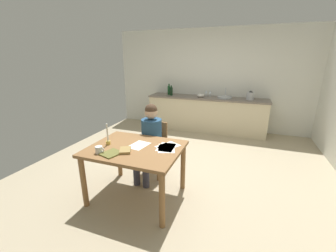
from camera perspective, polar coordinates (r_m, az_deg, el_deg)
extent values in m
cube|color=tan|center=(3.86, 3.48, -11.45)|extent=(5.20, 5.20, 0.04)
cube|color=silver|center=(5.94, 11.17, 11.98)|extent=(5.20, 0.12, 2.60)
cube|color=beige|center=(5.74, 10.07, 3.01)|extent=(2.99, 0.60, 0.86)
cube|color=#72665B|center=(5.64, 10.31, 7.43)|extent=(3.03, 0.64, 0.04)
cube|color=olive|center=(2.84, -8.75, -6.03)|extent=(1.20, 0.94, 0.04)
cylinder|color=olive|center=(3.00, -21.66, -13.76)|extent=(0.07, 0.07, 0.70)
cylinder|color=olive|center=(2.50, -1.61, -19.32)|extent=(0.07, 0.07, 0.70)
cylinder|color=olive|center=(3.57, -12.94, -7.72)|extent=(0.07, 0.07, 0.70)
cylinder|color=olive|center=(3.16, 4.03, -10.80)|extent=(0.07, 0.07, 0.70)
cube|color=olive|center=(3.50, -4.16, -6.02)|extent=(0.41, 0.41, 0.04)
cube|color=olive|center=(3.58, -2.92, -1.84)|extent=(0.36, 0.04, 0.40)
cylinder|color=olive|center=(3.54, -7.82, -10.01)|extent=(0.04, 0.04, 0.44)
cylinder|color=olive|center=(3.40, -2.74, -11.10)|extent=(0.04, 0.04, 0.44)
cylinder|color=olive|center=(3.80, -5.25, -7.85)|extent=(0.04, 0.04, 0.44)
cylinder|color=olive|center=(3.67, -0.48, -8.75)|extent=(0.04, 0.04, 0.44)
cylinder|color=navy|center=(3.39, -4.39, -2.30)|extent=(0.33, 0.33, 0.50)
sphere|color=#D8AD8C|center=(3.29, -4.53, 3.61)|extent=(0.20, 0.20, 0.20)
sphere|color=#473323|center=(3.28, -4.55, 4.29)|extent=(0.19, 0.19, 0.19)
cylinder|color=#383847|center=(3.37, -6.97, -7.14)|extent=(0.14, 0.38, 0.13)
cylinder|color=#383847|center=(3.32, -8.44, -11.91)|extent=(0.10, 0.10, 0.45)
cylinder|color=#383847|center=(3.30, -4.51, -7.61)|extent=(0.14, 0.38, 0.13)
cylinder|color=#383847|center=(3.25, -5.95, -12.51)|extent=(0.10, 0.10, 0.45)
cylinder|color=white|center=(2.75, -18.01, -6.05)|extent=(0.09, 0.09, 0.09)
torus|color=white|center=(2.72, -17.18, -6.14)|extent=(0.06, 0.01, 0.06)
cylinder|color=gold|center=(2.99, -15.70, -4.31)|extent=(0.06, 0.06, 0.05)
cylinder|color=white|center=(2.94, -15.93, -1.68)|extent=(0.02, 0.02, 0.24)
cube|color=brown|center=(2.70, -14.94, -7.09)|extent=(0.26, 0.27, 0.02)
cube|color=#9C7E46|center=(2.72, -11.38, -6.40)|extent=(0.21, 0.23, 0.03)
cube|color=white|center=(2.80, -0.50, -5.68)|extent=(0.23, 0.31, 0.00)
cube|color=white|center=(2.77, -0.42, -5.98)|extent=(0.30, 0.35, 0.00)
cube|color=white|center=(2.89, -7.80, -5.11)|extent=(0.25, 0.32, 0.00)
cube|color=white|center=(2.84, -0.01, -5.36)|extent=(0.33, 0.36, 0.00)
cylinder|color=#B2B7BC|center=(5.58, 14.91, 7.42)|extent=(0.36, 0.36, 0.04)
cylinder|color=silver|center=(5.72, 15.16, 8.66)|extent=(0.02, 0.02, 0.24)
cylinder|color=#194C23|center=(5.92, 0.28, 9.53)|extent=(0.08, 0.08, 0.24)
cylinder|color=#194C23|center=(5.90, 0.28, 10.96)|extent=(0.04, 0.04, 0.06)
cylinder|color=black|center=(5.81, 0.89, 9.25)|extent=(0.08, 0.08, 0.21)
cylinder|color=black|center=(5.79, 0.90, 10.54)|extent=(0.03, 0.03, 0.05)
ellipsoid|color=white|center=(5.61, 8.74, 8.09)|extent=(0.18, 0.18, 0.08)
cylinder|color=#B7BABF|center=(5.55, 21.17, 7.51)|extent=(0.18, 0.18, 0.18)
cone|color=#262628|center=(5.53, 21.30, 8.63)|extent=(0.11, 0.11, 0.04)
cylinder|color=silver|center=(5.77, 11.18, 7.83)|extent=(0.06, 0.06, 0.00)
cylinder|color=silver|center=(5.77, 11.20, 8.19)|extent=(0.01, 0.01, 0.07)
cone|color=silver|center=(5.76, 11.25, 8.93)|extent=(0.07, 0.07, 0.08)
cylinder|color=silver|center=(5.79, 10.14, 7.92)|extent=(0.06, 0.06, 0.00)
cylinder|color=silver|center=(5.79, 10.16, 8.28)|extent=(0.01, 0.01, 0.07)
cone|color=silver|center=(5.77, 10.20, 9.01)|extent=(0.07, 0.07, 0.08)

